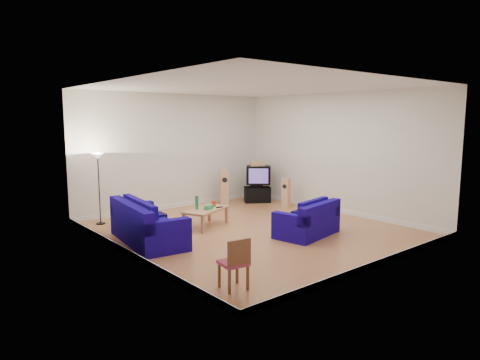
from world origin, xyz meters
TOP-DOWN VIEW (x-y plane):
  - room at (0.00, 0.00)m, footprint 6.01×6.51m
  - sofa_three_seat at (-2.33, 0.61)m, footprint 1.19×2.26m
  - sofa_loveseat at (0.64, -1.16)m, footprint 1.62×1.10m
  - coffee_table at (-0.64, 0.87)m, footprint 1.32×1.01m
  - bottle at (-0.84, 0.94)m, footprint 0.10×0.10m
  - tissue_box at (-0.64, 0.78)m, footprint 0.27×0.22m
  - red_canister at (-0.34, 0.97)m, footprint 0.13×0.13m
  - remote at (-0.32, 0.77)m, footprint 0.17×0.06m
  - tv_stand at (2.29, 2.36)m, footprint 0.88×0.78m
  - av_receiver at (2.29, 2.41)m, footprint 0.50×0.49m
  - television at (2.31, 2.34)m, footprint 0.88×0.87m
  - centre_speaker at (2.28, 2.33)m, footprint 0.46×0.33m
  - speaker_left at (1.28, 2.70)m, footprint 0.36×0.38m
  - speaker_right at (2.45, 1.30)m, footprint 0.30×0.27m
  - floor_lamp at (-2.45, 2.70)m, footprint 0.29×0.29m
  - dining_chair at (-2.46, -2.49)m, footprint 0.43×0.43m

SIDE VIEW (x-z plane):
  - tv_stand at x=2.29m, z-range 0.00..0.47m
  - sofa_loveseat at x=0.64m, z-range -0.09..0.65m
  - sofa_three_seat at x=-2.33m, z-range -0.11..0.73m
  - coffee_table at x=-0.64m, z-range 0.16..0.59m
  - speaker_right at x=2.45m, z-range 0.00..0.83m
  - dining_chair at x=-2.46m, z-range 0.05..0.83m
  - remote at x=-0.32m, z-range 0.43..0.45m
  - tissue_box at x=-0.64m, z-range 0.43..0.53m
  - red_canister at x=-0.34m, z-range 0.43..0.56m
  - speaker_left at x=1.28m, z-range 0.00..1.03m
  - av_receiver at x=2.29m, z-range 0.47..0.56m
  - bottle at x=-0.84m, z-range 0.43..0.74m
  - television at x=2.31m, z-range 0.56..1.11m
  - centre_speaker at x=2.28m, z-range 1.11..1.26m
  - floor_lamp at x=-2.45m, z-range 0.55..2.25m
  - room at x=0.00m, z-range -0.06..3.15m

